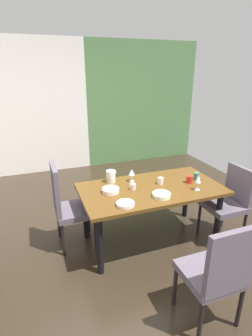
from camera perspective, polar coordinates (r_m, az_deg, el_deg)
name	(u,v)px	position (r m, az deg, el deg)	size (l,w,h in m)	color
ground_plane	(124,238)	(3.49, -0.40, -14.90)	(5.45, 5.73, 0.02)	black
back_panel_interior	(11,110)	(5.54, -23.83, 11.52)	(2.92, 0.10, 2.60)	silver
garden_window_panel	(142,104)	(6.04, 3.53, 13.81)	(2.53, 0.10, 2.60)	#4C7645
dining_table	(151,194)	(3.13, 5.48, -5.69)	(1.66, 0.89, 0.72)	#553715
chair_left_far	(67,203)	(3.14, -12.71, -7.54)	(0.45, 0.44, 1.04)	#564D59
chair_head_near	(217,272)	(2.31, 19.23, -20.51)	(0.44, 0.44, 0.99)	#564D59
chair_right_near	(229,199)	(3.48, 21.57, -6.39)	(0.44, 0.44, 0.93)	#564D59
wine_glass_east	(132,173)	(3.20, 1.25, -1.01)	(0.08, 0.08, 0.15)	silver
wine_glass_north	(198,179)	(3.07, 15.45, -2.41)	(0.06, 0.06, 0.18)	silver
serving_bowl_corner	(125,204)	(2.68, -0.13, -7.84)	(0.19, 0.19, 0.04)	silver
serving_bowl_south	(161,195)	(2.87, 7.73, -5.83)	(0.20, 0.20, 0.04)	#E5F6D0
serving_bowl_near_window	(111,190)	(2.95, -3.38, -4.87)	(0.19, 0.19, 0.05)	white
cup_right	(196,176)	(3.38, 15.03, -1.73)	(0.07, 0.07, 0.09)	#37735B
cup_center	(189,179)	(3.27, 13.65, -2.42)	(0.08, 0.08, 0.09)	red
cup_front	(133,187)	(3.01, 1.52, -4.07)	(0.07, 0.07, 0.07)	silver
cup_near_shelf	(161,181)	(3.18, 7.52, -2.79)	(0.07, 0.07, 0.08)	silver
pitcher_rear	(111,176)	(3.20, -3.30, -1.80)	(0.13, 0.11, 0.15)	silver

